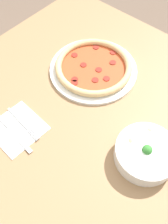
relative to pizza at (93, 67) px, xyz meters
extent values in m
plane|color=brown|center=(0.19, 0.04, -0.74)|extent=(8.00, 8.00, 0.00)
cube|color=#99724C|center=(0.19, 0.04, -0.03)|extent=(1.17, 0.98, 0.03)
cylinder|color=olive|center=(-0.32, -0.38, -0.40)|extent=(0.06, 0.06, 0.70)
cylinder|color=white|center=(0.00, 0.00, -0.01)|extent=(0.35, 0.35, 0.01)
torus|color=#DBB77A|center=(0.00, 0.00, 0.01)|extent=(0.31, 0.31, 0.03)
cylinder|color=#B74723|center=(0.00, 0.00, 0.00)|extent=(0.27, 0.27, 0.01)
cylinder|color=maroon|center=(0.01, 0.08, 0.00)|extent=(0.03, 0.03, 0.00)
cylinder|color=maroon|center=(0.11, 0.00, 0.00)|extent=(0.03, 0.03, 0.00)
cylinder|color=maroon|center=(0.00, -0.10, 0.00)|extent=(0.03, 0.03, 0.00)
cylinder|color=maroon|center=(0.02, -0.04, 0.00)|extent=(0.03, 0.03, 0.00)
cylinder|color=maroon|center=(-0.10, -0.06, 0.00)|extent=(0.03, 0.03, 0.00)
cylinder|color=maroon|center=(-0.12, 0.01, 0.00)|extent=(0.03, 0.03, 0.00)
cylinder|color=maroon|center=(0.10, -0.01, 0.00)|extent=(0.03, 0.03, 0.00)
cylinder|color=maroon|center=(0.00, 0.03, 0.00)|extent=(0.03, 0.03, 0.00)
cylinder|color=maroon|center=(0.05, 0.05, 0.00)|extent=(0.03, 0.03, 0.00)
cylinder|color=maroon|center=(-0.07, 0.04, 0.00)|extent=(0.03, 0.03, 0.00)
cylinder|color=white|center=(0.18, 0.36, 0.01)|extent=(0.20, 0.20, 0.06)
torus|color=white|center=(0.18, 0.36, 0.03)|extent=(0.20, 0.20, 0.01)
ellipsoid|color=#998466|center=(0.20, 0.31, 0.03)|extent=(0.04, 0.04, 0.02)
ellipsoid|color=tan|center=(0.12, 0.33, 0.03)|extent=(0.03, 0.03, 0.02)
ellipsoid|color=tan|center=(0.12, 0.40, 0.02)|extent=(0.04, 0.04, 0.02)
ellipsoid|color=tan|center=(0.23, 0.41, 0.03)|extent=(0.03, 0.03, 0.02)
ellipsoid|color=#998466|center=(0.19, 0.35, 0.02)|extent=(0.03, 0.04, 0.02)
sphere|color=#388433|center=(0.19, 0.36, 0.04)|extent=(0.03, 0.03, 0.03)
cube|color=white|center=(0.38, -0.03, -0.02)|extent=(0.18, 0.18, 0.00)
cube|color=silver|center=(0.35, -0.05, -0.01)|extent=(0.02, 0.12, 0.00)
cube|color=silver|center=(0.37, 0.03, -0.01)|extent=(0.01, 0.05, 0.00)
cube|color=silver|center=(0.36, 0.03, -0.01)|extent=(0.01, 0.05, 0.00)
cube|color=silver|center=(0.36, 0.03, -0.01)|extent=(0.01, 0.05, 0.00)
cube|color=silver|center=(0.36, 0.03, -0.01)|extent=(0.01, 0.05, 0.00)
cube|color=silver|center=(0.40, -0.09, -0.01)|extent=(0.02, 0.08, 0.01)
cube|color=silver|center=(0.41, 0.02, -0.01)|extent=(0.03, 0.13, 0.00)
camera|label=1|loc=(0.55, 0.43, 0.73)|focal=40.00mm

